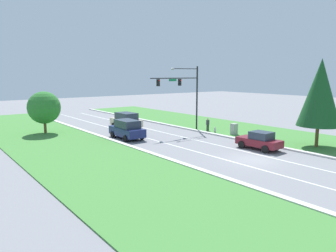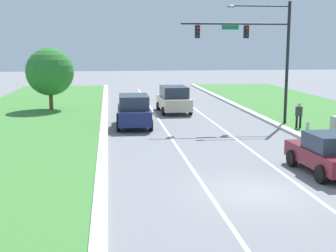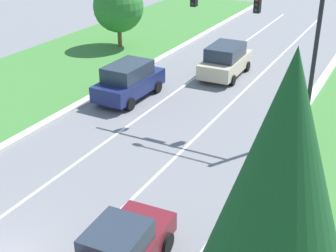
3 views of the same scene
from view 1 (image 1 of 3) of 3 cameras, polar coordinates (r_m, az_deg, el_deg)
name	(u,v)px [view 1 (image 1 of 3)]	position (r m, az deg, el deg)	size (l,w,h in m)	color
ground_plane	(253,160)	(28.26, 14.50, -5.71)	(160.00, 160.00, 0.00)	slate
curb_strip_right	(291,150)	(32.77, 20.67, -3.85)	(0.50, 90.00, 0.15)	beige
curb_strip_left	(203,171)	(24.19, 6.10, -7.77)	(0.50, 90.00, 0.15)	beige
grass_verge_right	(320,143)	(37.26, 24.98, -2.68)	(10.00, 90.00, 0.08)	#427F38
grass_verge_left	(142,186)	(21.10, -4.51, -10.38)	(10.00, 90.00, 0.08)	#427F38
lane_stripe_inner_left	(238,163)	(26.90, 12.11, -6.35)	(0.14, 81.00, 0.01)	white
lane_stripe_inner_right	(266,156)	(29.66, 16.67, -5.10)	(0.14, 81.00, 0.01)	white
traffic_signal_mast	(185,88)	(40.29, 2.96, 6.54)	(7.18, 0.41, 8.03)	black
champagne_suv	(126,120)	(43.29, -7.30, 0.98)	(2.41, 4.94, 2.07)	beige
burgundy_sedan	(260,140)	(32.05, 15.66, -2.44)	(2.17, 4.29, 1.72)	maroon
navy_suv	(127,129)	(36.26, -7.15, -0.54)	(2.31, 4.86, 2.09)	navy
utility_cabinet	(234,129)	(39.02, 11.42, -0.57)	(0.70, 0.60, 1.35)	#9E9E99
pedestrian	(208,124)	(40.79, 6.94, 0.33)	(0.41, 0.28, 1.69)	black
fire_hydrant	(215,130)	(40.16, 8.17, -0.69)	(0.34, 0.20, 0.70)	#B7B7BC
conifer_near_right_tree	(320,93)	(34.30, 24.96, 5.29)	(4.01, 4.01, 8.53)	brown
oak_near_left_tree	(44,108)	(41.44, -20.78, 3.01)	(3.83, 3.83, 5.06)	brown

